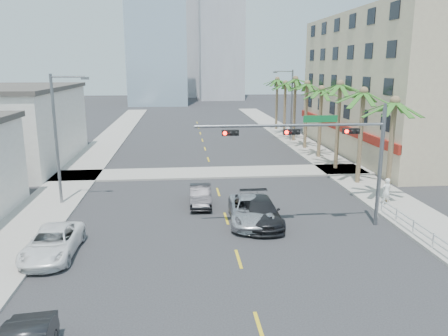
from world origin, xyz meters
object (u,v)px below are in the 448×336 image
traffic_signal_mast (329,145)px  car_lane_right (260,212)px  car_lane_center (251,210)px  car_lane_left (200,196)px  car_parked_far (53,243)px  pedestrian (386,191)px

traffic_signal_mast → car_lane_right: 5.79m
traffic_signal_mast → car_lane_center: 6.22m
car_lane_left → car_lane_center: size_ratio=0.74×
car_parked_far → traffic_signal_mast: bearing=10.5°
traffic_signal_mast → car_lane_right: traffic_signal_mast is taller
car_lane_center → car_lane_right: car_lane_center is taller
car_lane_right → pedestrian: pedestrian is taller
car_lane_left → car_lane_center: car_lane_center is taller
car_lane_left → car_lane_right: 5.34m
car_parked_far → car_lane_left: size_ratio=1.22×
car_lane_left → pedestrian: pedestrian is taller
car_parked_far → car_lane_left: bearing=44.6°
car_parked_far → car_lane_left: car_parked_far is taller
car_lane_right → pedestrian: (9.22, 2.48, 0.30)m
car_lane_center → car_lane_right: bearing=-24.9°
car_lane_center → car_lane_left: bearing=132.0°
car_parked_far → car_lane_center: size_ratio=0.90×
car_lane_left → car_lane_right: size_ratio=0.78×
traffic_signal_mast → car_parked_far: (-15.18, -2.63, -4.35)m
traffic_signal_mast → pedestrian: traffic_signal_mast is taller
car_parked_far → car_lane_right: car_lane_right is taller
car_lane_right → car_lane_center: bearing=150.7°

